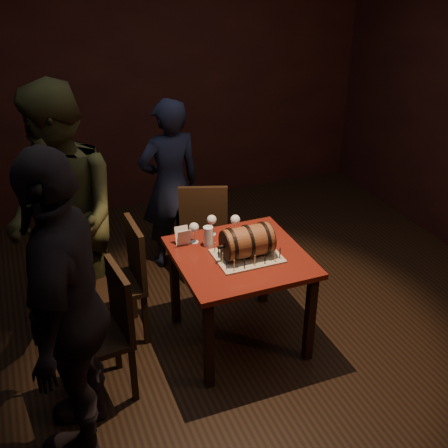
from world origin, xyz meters
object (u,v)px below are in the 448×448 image
object	(u,v)px
chair_left_rear	(124,276)
wine_glass_right	(235,220)
pint_of_ale	(208,237)
wine_glass_left	(194,228)
person_left_front	(67,309)
pub_table	(240,268)
wine_glass_mid	(212,221)
person_back	(170,185)
person_left_rear	(63,218)
chair_back	(204,226)
chair_left_front	(108,326)
barrel_cake	(247,242)

from	to	relation	value
chair_left_rear	wine_glass_right	bearing A→B (deg)	-6.46
pint_of_ale	chair_left_rear	xyz separation A→B (m)	(-0.60, 0.18, -0.30)
wine_glass_left	person_left_front	xyz separation A→B (m)	(-0.99, -0.76, 0.08)
pub_table	wine_glass_mid	distance (m)	0.42
pint_of_ale	person_back	distance (m)	1.06
chair_left_rear	person_back	world-z (taller)	person_back
wine_glass_right	person_left_rear	xyz separation A→B (m)	(-1.19, 0.31, 0.10)
wine_glass_mid	person_left_rear	bearing A→B (deg)	166.53
wine_glass_left	person_left_front	bearing A→B (deg)	-142.51
chair_back	chair_left_front	xyz separation A→B (m)	(-1.04, -1.06, 0.00)
pub_table	chair_back	world-z (taller)	chair_back
barrel_cake	person_back	world-z (taller)	person_back
barrel_cake	wine_glass_mid	bearing A→B (deg)	106.69
chair_left_rear	pub_table	bearing A→B (deg)	-26.54
wine_glass_mid	chair_back	distance (m)	0.67
pint_of_ale	chair_left_front	size ratio (longest dim) A/B	0.16
chair_back	person_back	world-z (taller)	person_back
wine_glass_left	person_left_rear	bearing A→B (deg)	160.23
pint_of_ale	chair_left_front	world-z (taller)	chair_left_front
wine_glass_mid	chair_left_front	xyz separation A→B (m)	(-0.91, -0.51, -0.34)
chair_back	person_left_rear	size ratio (longest dim) A/B	0.48
barrel_cake	wine_glass_right	xyz separation A→B (m)	(0.05, 0.33, -0.00)
pub_table	wine_glass_mid	xyz separation A→B (m)	(-0.08, 0.35, 0.23)
barrel_cake	pint_of_ale	bearing A→B (deg)	128.75
wine_glass_right	chair_left_front	xyz separation A→B (m)	(-1.07, -0.44, -0.35)
wine_glass_mid	person_left_rear	size ratio (longest dim) A/B	0.08
wine_glass_right	person_back	bearing A→B (deg)	102.34
wine_glass_mid	wine_glass_right	xyz separation A→B (m)	(0.16, -0.06, 0.00)
pub_table	pint_of_ale	bearing A→B (deg)	128.80
person_back	person_left_rear	distance (m)	1.20
person_left_rear	person_left_front	bearing A→B (deg)	-22.14
person_left_rear	wine_glass_mid	bearing A→B (deg)	60.71
pint_of_ale	chair_back	world-z (taller)	chair_back
barrel_cake	wine_glass_mid	distance (m)	0.41
pub_table	wine_glass_left	distance (m)	0.44
pub_table	person_left_front	xyz separation A→B (m)	(-1.23, -0.48, 0.31)
wine_glass_mid	chair_back	bearing A→B (deg)	76.98
person_back	person_left_front	distance (m)	2.06
wine_glass_right	person_back	world-z (taller)	person_back
chair_left_rear	person_left_front	distance (m)	1.07
barrel_cake	chair_left_front	distance (m)	1.09
barrel_cake	pub_table	bearing A→B (deg)	128.50
pub_table	wine_glass_left	bearing A→B (deg)	130.97
chair_back	person_left_rear	bearing A→B (deg)	-165.12
pub_table	pint_of_ale	distance (m)	0.32
barrel_cake	person_back	bearing A→B (deg)	97.30
chair_back	chair_left_front	bearing A→B (deg)	-134.32
pint_of_ale	person_back	bearing A→B (deg)	88.37
chair_back	chair_left_front	size ratio (longest dim) A/B	1.00
person_left_rear	person_left_front	xyz separation A→B (m)	(-0.12, -1.07, -0.02)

